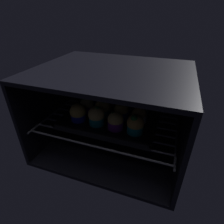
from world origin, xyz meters
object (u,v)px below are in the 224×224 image
muffin_row0_col2 (115,121)px  muffin_row2_col0 (95,97)px  muffin_row2_col1 (109,100)px  muffin_row2_col3 (142,106)px  baking_tray (112,117)px  muffin_row1_col0 (87,105)px  muffin_row1_col1 (103,108)px  muffin_row0_col1 (96,116)px  muffin_row0_col0 (78,113)px  muffin_row0_col3 (135,124)px  muffin_row2_col2 (126,103)px  muffin_row1_col3 (139,115)px  muffin_row1_col2 (121,111)px

muffin_row0_col2 → muffin_row2_col0: size_ratio=0.98×
muffin_row2_col1 → muffin_row2_col3: 15.57cm
muffin_row2_col0 → baking_tray: bearing=-35.6°
muffin_row1_col0 → muffin_row1_col1: size_ratio=0.94×
muffin_row0_col1 → muffin_row1_col0: 11.20cm
muffin_row0_col0 → muffin_row2_col3: bearing=32.6°
muffin_row0_col0 → muffin_row1_col0: 7.60cm
muffin_row0_col3 → muffin_row2_col1: (-16.16, 16.00, -0.33)cm
muffin_row0_col1 → muffin_row0_col3: bearing=-1.3°
muffin_row2_col0 → muffin_row1_col0: bearing=-92.4°
muffin_row1_col1 → muffin_row2_col2: (7.73, 8.22, -0.26)cm
muffin_row2_col0 → muffin_row2_col3: bearing=-1.7°
baking_tray → muffin_row0_col2: muffin_row0_col2 is taller
muffin_row0_col3 → muffin_row2_col0: (-23.22, 16.16, -0.18)cm
muffin_row2_col2 → muffin_row1_col3: bearing=-45.8°
muffin_row0_col3 → muffin_row1_col3: size_ratio=1.16×
muffin_row2_col0 → muffin_row1_col3: bearing=-19.7°
muffin_row1_col0 → muffin_row2_col1: 10.74cm
muffin_row1_col2 → muffin_row2_col2: (-0.33, 8.04, 0.13)cm
muffin_row1_col0 → muffin_row2_col3: (22.95, 7.30, 0.00)cm
muffin_row0_col3 → muffin_row2_col0: size_ratio=1.12×
muffin_row1_col1 → muffin_row1_col3: (15.61, 0.13, -0.45)cm
muffin_row2_col0 → muffin_row2_col1: (7.06, -0.16, -0.16)cm
muffin_row2_col3 → muffin_row2_col1: bearing=178.2°
muffin_row0_col1 → muffin_row1_col1: muffin_row0_col1 is taller
muffin_row0_col0 → muffin_row2_col3: muffin_row0_col0 is taller
muffin_row0_col0 → muffin_row1_col3: (23.62, 7.34, -0.28)cm
muffin_row1_col3 → muffin_row2_col3: (-0.36, 7.55, 0.12)cm
muffin_row1_col1 → muffin_row0_col2: bearing=-43.3°
muffin_row2_col1 → muffin_row0_col3: bearing=-44.7°
muffin_row2_col1 → muffin_row1_col3: bearing=-26.8°
muffin_row0_col2 → muffin_row2_col2: size_ratio=0.98×
muffin_row0_col1 → muffin_row2_col0: size_ratio=1.11×
muffin_row0_col1 → muffin_row0_col2: bearing=-1.6°
muffin_row0_col3 → muffin_row1_col0: muffin_row0_col3 is taller
muffin_row0_col2 → muffin_row2_col1: same height
muffin_row0_col0 → muffin_row2_col1: 17.21cm
muffin_row0_col3 → muffin_row2_col3: size_ratio=1.15×
muffin_row1_col1 → muffin_row2_col0: bearing=131.5°
muffin_row2_col0 → muffin_row1_col2: bearing=-27.9°
muffin_row0_col0 → muffin_row1_col0: size_ratio=0.99×
muffin_row0_col2 → muffin_row2_col2: (-0.45, 15.92, 0.04)cm
muffin_row0_col1 → muffin_row0_col2: size_ratio=1.14×
muffin_row0_col3 → muffin_row1_col1: 17.68cm
muffin_row0_col3 → muffin_row0_col0: bearing=178.5°
muffin_row0_col2 → muffin_row0_col3: 7.68cm
baking_tray → muffin_row2_col3: muffin_row2_col3 is taller
muffin_row0_col1 → muffin_row0_col2: 7.93cm
muffin_row1_col0 → muffin_row1_col1: 7.72cm
muffin_row0_col3 → muffin_row2_col1: 22.75cm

